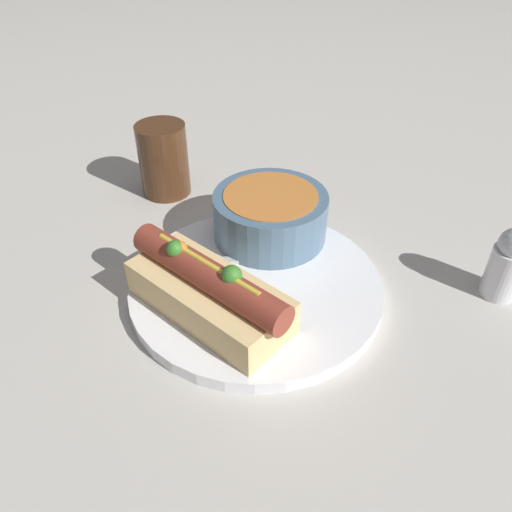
# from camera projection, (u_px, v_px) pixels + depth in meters

# --- Properties ---
(ground_plane) EXTENTS (4.00, 4.00, 0.00)m
(ground_plane) POSITION_uv_depth(u_px,v_px,m) (256.00, 291.00, 0.50)
(ground_plane) COLOR #BCB7AD
(dinner_plate) EXTENTS (0.25, 0.25, 0.01)m
(dinner_plate) POSITION_uv_depth(u_px,v_px,m) (256.00, 286.00, 0.49)
(dinner_plate) COLOR white
(dinner_plate) RESTS_ON ground_plane
(hot_dog) EXTENTS (0.17, 0.08, 0.07)m
(hot_dog) POSITION_uv_depth(u_px,v_px,m) (210.00, 291.00, 0.44)
(hot_dog) COLOR #E5C17F
(hot_dog) RESTS_ON dinner_plate
(soup_bowl) EXTENTS (0.12, 0.12, 0.05)m
(soup_bowl) POSITION_uv_depth(u_px,v_px,m) (270.00, 214.00, 0.53)
(soup_bowl) COLOR slate
(soup_bowl) RESTS_ON dinner_plate
(spoon) EXTENTS (0.11, 0.12, 0.01)m
(spoon) POSITION_uv_depth(u_px,v_px,m) (246.00, 259.00, 0.51)
(spoon) COLOR #B7B7BC
(spoon) RESTS_ON dinner_plate
(drinking_glass) EXTENTS (0.06, 0.06, 0.09)m
(drinking_glass) POSITION_uv_depth(u_px,v_px,m) (164.00, 160.00, 0.62)
(drinking_glass) COLOR #4C2D19
(drinking_glass) RESTS_ON ground_plane
(salt_shaker) EXTENTS (0.03, 0.03, 0.08)m
(salt_shaker) POSITION_uv_depth(u_px,v_px,m) (507.00, 264.00, 0.47)
(salt_shaker) COLOR silver
(salt_shaker) RESTS_ON ground_plane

